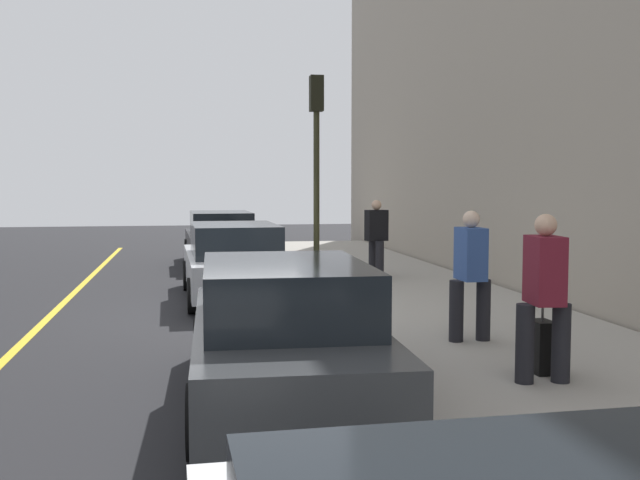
{
  "coord_description": "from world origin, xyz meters",
  "views": [
    {
      "loc": [
        -13.2,
        0.82,
        2.3
      ],
      "look_at": [
        -0.85,
        -1.38,
        1.34
      ],
      "focal_mm": 41.76,
      "sensor_mm": 36.0,
      "label": 1
    }
  ],
  "objects_px": {
    "pedestrian_blue_coat": "(470,272)",
    "parked_car_charcoal": "(283,333)",
    "parked_car_black": "(220,238)",
    "parked_car_silver": "(234,262)",
    "rolling_suitcase": "(542,347)",
    "pedestrian_burgundy_coat": "(544,293)",
    "pedestrian_black_coat": "(376,236)",
    "traffic_light_pole": "(316,146)"
  },
  "relations": [
    {
      "from": "parked_car_charcoal",
      "to": "traffic_light_pole",
      "type": "height_order",
      "value": "traffic_light_pole"
    },
    {
      "from": "pedestrian_blue_coat",
      "to": "parked_car_black",
      "type": "bearing_deg",
      "value": 14.23
    },
    {
      "from": "pedestrian_burgundy_coat",
      "to": "pedestrian_black_coat",
      "type": "relative_size",
      "value": 1.03
    },
    {
      "from": "rolling_suitcase",
      "to": "parked_car_silver",
      "type": "bearing_deg",
      "value": 23.87
    },
    {
      "from": "pedestrian_black_coat",
      "to": "rolling_suitcase",
      "type": "distance_m",
      "value": 8.85
    },
    {
      "from": "pedestrian_burgundy_coat",
      "to": "pedestrian_blue_coat",
      "type": "relative_size",
      "value": 1.02
    },
    {
      "from": "rolling_suitcase",
      "to": "traffic_light_pole",
      "type": "bearing_deg",
      "value": 11.44
    },
    {
      "from": "parked_car_black",
      "to": "pedestrian_blue_coat",
      "type": "bearing_deg",
      "value": -165.77
    },
    {
      "from": "parked_car_charcoal",
      "to": "parked_car_black",
      "type": "relative_size",
      "value": 1.0
    },
    {
      "from": "parked_car_black",
      "to": "pedestrian_black_coat",
      "type": "bearing_deg",
      "value": -142.26
    },
    {
      "from": "pedestrian_black_coat",
      "to": "traffic_light_pole",
      "type": "height_order",
      "value": "traffic_light_pole"
    },
    {
      "from": "parked_car_silver",
      "to": "traffic_light_pole",
      "type": "bearing_deg",
      "value": -89.74
    },
    {
      "from": "pedestrian_burgundy_coat",
      "to": "traffic_light_pole",
      "type": "xyz_separation_m",
      "value": [
        7.29,
        1.22,
        1.92
      ]
    },
    {
      "from": "parked_car_silver",
      "to": "rolling_suitcase",
      "type": "xyz_separation_m",
      "value": [
        -6.91,
        -3.06,
        -0.31
      ]
    },
    {
      "from": "pedestrian_burgundy_coat",
      "to": "rolling_suitcase",
      "type": "relative_size",
      "value": 1.9
    },
    {
      "from": "pedestrian_burgundy_coat",
      "to": "rolling_suitcase",
      "type": "height_order",
      "value": "pedestrian_burgundy_coat"
    },
    {
      "from": "parked_car_silver",
      "to": "pedestrian_blue_coat",
      "type": "xyz_separation_m",
      "value": [
        -5.12,
        -2.9,
        0.34
      ]
    },
    {
      "from": "parked_car_silver",
      "to": "pedestrian_burgundy_coat",
      "type": "xyz_separation_m",
      "value": [
        -7.29,
        -2.88,
        0.37
      ]
    },
    {
      "from": "traffic_light_pole",
      "to": "rolling_suitcase",
      "type": "xyz_separation_m",
      "value": [
        -6.92,
        -1.4,
        -2.59
      ]
    },
    {
      "from": "parked_car_black",
      "to": "traffic_light_pole",
      "type": "bearing_deg",
      "value": -165.25
    },
    {
      "from": "pedestrian_blue_coat",
      "to": "pedestrian_black_coat",
      "type": "height_order",
      "value": "pedestrian_blue_coat"
    },
    {
      "from": "rolling_suitcase",
      "to": "parked_car_charcoal",
      "type": "bearing_deg",
      "value": 94.13
    },
    {
      "from": "parked_car_silver",
      "to": "rolling_suitcase",
      "type": "distance_m",
      "value": 7.56
    },
    {
      "from": "parked_car_black",
      "to": "pedestrian_burgundy_coat",
      "type": "bearing_deg",
      "value": -168.04
    },
    {
      "from": "pedestrian_blue_coat",
      "to": "traffic_light_pole",
      "type": "bearing_deg",
      "value": 13.59
    },
    {
      "from": "pedestrian_blue_coat",
      "to": "parked_car_silver",
      "type": "bearing_deg",
      "value": 29.5
    },
    {
      "from": "rolling_suitcase",
      "to": "pedestrian_burgundy_coat",
      "type": "bearing_deg",
      "value": 154.85
    },
    {
      "from": "parked_car_charcoal",
      "to": "traffic_light_pole",
      "type": "relative_size",
      "value": 1.12
    },
    {
      "from": "pedestrian_blue_coat",
      "to": "parked_car_charcoal",
      "type": "bearing_deg",
      "value": 125.34
    },
    {
      "from": "parked_car_charcoal",
      "to": "pedestrian_burgundy_coat",
      "type": "bearing_deg",
      "value": -93.34
    },
    {
      "from": "parked_car_black",
      "to": "pedestrian_black_coat",
      "type": "relative_size",
      "value": 2.72
    },
    {
      "from": "pedestrian_blue_coat",
      "to": "traffic_light_pole",
      "type": "xyz_separation_m",
      "value": [
        5.13,
        1.24,
        1.94
      ]
    },
    {
      "from": "parked_car_black",
      "to": "pedestrian_burgundy_coat",
      "type": "xyz_separation_m",
      "value": [
        -13.56,
        -2.87,
        0.37
      ]
    },
    {
      "from": "pedestrian_burgundy_coat",
      "to": "pedestrian_black_coat",
      "type": "height_order",
      "value": "pedestrian_burgundy_coat"
    },
    {
      "from": "pedestrian_burgundy_coat",
      "to": "pedestrian_black_coat",
      "type": "distance_m",
      "value": 9.21
    },
    {
      "from": "parked_car_black",
      "to": "pedestrian_blue_coat",
      "type": "relative_size",
      "value": 2.7
    },
    {
      "from": "pedestrian_blue_coat",
      "to": "pedestrian_black_coat",
      "type": "distance_m",
      "value": 7.05
    },
    {
      "from": "parked_car_silver",
      "to": "parked_car_black",
      "type": "height_order",
      "value": "same"
    },
    {
      "from": "traffic_light_pole",
      "to": "pedestrian_black_coat",
      "type": "bearing_deg",
      "value": -42.27
    },
    {
      "from": "parked_car_black",
      "to": "rolling_suitcase",
      "type": "xyz_separation_m",
      "value": [
        -13.18,
        -3.05,
        -0.31
      ]
    },
    {
      "from": "parked_car_black",
      "to": "parked_car_charcoal",
      "type": "bearing_deg",
      "value": -179.71
    },
    {
      "from": "parked_car_charcoal",
      "to": "pedestrian_burgundy_coat",
      "type": "xyz_separation_m",
      "value": [
        -0.16,
        -2.8,
        0.37
      ]
    }
  ]
}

